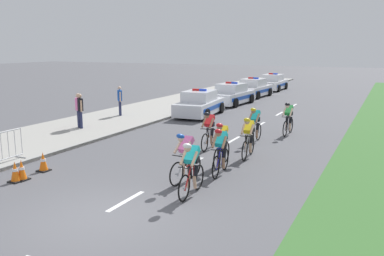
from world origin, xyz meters
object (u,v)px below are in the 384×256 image
cyclist_second (185,156)px  cyclist_sixth (209,130)px  cyclist_fourth (222,143)px  spectator_back (80,108)px  cyclist_fifth (248,137)px  traffic_cone_near (43,162)px  traffic_cone_mid (22,170)px  traffic_cone_far (15,172)px  cyclist_lead (191,168)px  cyclist_eighth (288,118)px  spectator_closest (79,108)px  police_car_furthest (273,83)px  police_car_nearest (200,104)px  spectator_middle (120,99)px  police_car_second (232,95)px  cyclist_seventh (255,124)px  cyclist_third (221,150)px  police_car_third (253,89)px

cyclist_second → cyclist_sixth: size_ratio=1.00×
cyclist_fourth → spectator_back: bearing=163.1°
cyclist_fifth → traffic_cone_near: size_ratio=2.69×
traffic_cone_mid → traffic_cone_far: same height
cyclist_fifth → cyclist_lead: bearing=-91.9°
cyclist_eighth → spectator_closest: 9.98m
police_car_furthest → traffic_cone_far: (0.17, -29.58, -0.37)m
cyclist_lead → spectator_back: spectator_back is taller
cyclist_sixth → cyclist_eighth: 4.62m
cyclist_fourth → traffic_cone_near: bearing=-147.7°
cyclist_lead → police_car_furthest: bearing=100.8°
police_car_nearest → cyclist_eighth: bearing=-27.5°
traffic_cone_near → spectator_back: size_ratio=0.38×
cyclist_eighth → spectator_middle: spectator_middle is taller
police_car_furthest → police_car_second: bearing=-90.0°
cyclist_fifth → police_car_furthest: (-5.56, 23.90, -0.11)m
cyclist_seventh → police_car_nearest: (-5.03, 5.28, -0.11)m
police_car_furthest → spectator_back: bearing=-98.2°
cyclist_second → cyclist_third: 1.31m
traffic_cone_mid → spectator_closest: size_ratio=0.38×
cyclist_lead → traffic_cone_far: bearing=-166.1°
spectator_back → cyclist_lead: bearing=-32.5°
cyclist_third → cyclist_fifth: 2.29m
police_car_furthest → spectator_closest: bearing=-98.7°
cyclist_lead → spectator_closest: (-8.88, 5.65, 0.30)m
cyclist_third → police_car_furthest: bearing=101.7°
cyclist_fourth → police_car_nearest: police_car_nearest is taller
spectator_closest → cyclist_fifth: bearing=-8.0°
cyclist_fifth → traffic_cone_mid: cyclist_fifth is taller
traffic_cone_near → traffic_cone_mid: bearing=-83.3°
cyclist_fourth → cyclist_seventh: bearing=90.6°
cyclist_second → traffic_cone_far: bearing=-153.6°
cyclist_second → traffic_cone_far: cyclist_second is taller
cyclist_seventh → cyclist_eighth: same height
police_car_furthest → traffic_cone_near: (0.10, -28.41, -0.37)m
cyclist_fifth → traffic_cone_near: cyclist_fifth is taller
cyclist_lead → cyclist_third: (-0.00, 2.09, 0.00)m
police_car_furthest → spectator_middle: spectator_middle is taller
cyclist_second → spectator_middle: (-8.56, 8.51, 0.30)m
cyclist_third → traffic_cone_mid: size_ratio=2.69×
spectator_middle → traffic_cone_near: bearing=-67.8°
traffic_cone_mid → spectator_back: (-3.51, 6.65, 0.77)m
cyclist_fifth → cyclist_eighth: same height
police_car_nearest → spectator_closest: bearing=-118.3°
police_car_furthest → spectator_closest: size_ratio=2.63×
cyclist_sixth → cyclist_third: bearing=-59.8°
cyclist_fourth → spectator_middle: spectator_middle is taller
cyclist_third → spectator_closest: (-8.88, 3.55, 0.30)m
cyclist_sixth → police_car_third: police_car_third is taller
police_car_second → police_car_furthest: same height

